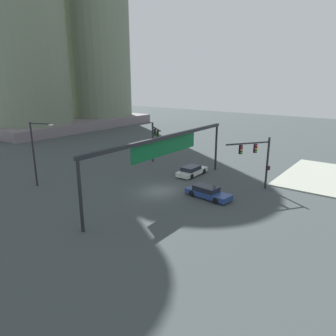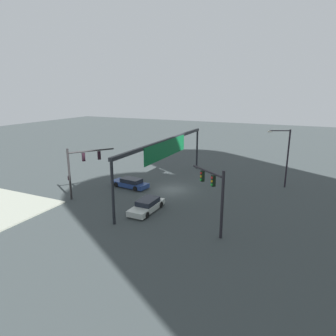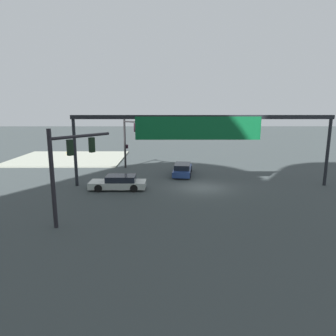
# 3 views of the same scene
# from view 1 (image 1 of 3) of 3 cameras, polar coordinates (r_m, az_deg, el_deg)

# --- Properties ---
(ground_plane) EXTENTS (162.54, 162.54, 0.00)m
(ground_plane) POSITION_cam_1_polar(r_m,az_deg,el_deg) (34.73, -1.50, -4.20)
(ground_plane) COLOR #363D3F
(sidewalk_corner) EXTENTS (14.44, 11.91, 0.15)m
(sidewalk_corner) POSITION_cam_1_polar(r_m,az_deg,el_deg) (43.81, 28.00, -1.73)
(sidewalk_corner) COLOR #959A8B
(sidewalk_corner) RESTS_ON ground
(traffic_signal_near_corner) EXTENTS (2.82, 3.61, 5.79)m
(traffic_signal_near_corner) POSITION_cam_1_polar(r_m,az_deg,el_deg) (45.31, -2.47, 5.58)
(traffic_signal_near_corner) COLOR #232127
(traffic_signal_near_corner) RESTS_ON ground
(traffic_signal_opposite_side) EXTENTS (4.41, 3.46, 5.79)m
(traffic_signal_opposite_side) POSITION_cam_1_polar(r_m,az_deg,el_deg) (35.52, 15.90, 2.19)
(traffic_signal_opposite_side) COLOR #252426
(traffic_signal_opposite_side) RESTS_ON ground
(streetlamp_curved_arm) EXTENTS (1.41, 2.70, 7.31)m
(streetlamp_curved_arm) POSITION_cam_1_polar(r_m,az_deg,el_deg) (38.18, -22.65, 3.19)
(streetlamp_curved_arm) COLOR black
(streetlamp_curved_arm) RESTS_ON ground
(overhead_sign_gantry) EXTENTS (22.62, 0.43, 6.25)m
(overhead_sign_gantry) POSITION_cam_1_polar(r_m,az_deg,el_deg) (32.94, -0.41, 4.17)
(overhead_sign_gantry) COLOR black
(overhead_sign_gantry) RESTS_ON ground
(highrise_twin_tower) EXTENTS (39.23, 19.56, 54.25)m
(highrise_twin_tower) POSITION_cam_1_polar(r_m,az_deg,el_deg) (84.70, -18.73, 25.28)
(highrise_twin_tower) COLOR slate
(highrise_twin_tower) RESTS_ON ground
(sedan_car_approaching) EXTENTS (4.77, 1.96, 1.21)m
(sedan_car_approaching) POSITION_cam_1_polar(r_m,az_deg,el_deg) (40.37, 4.30, -0.49)
(sedan_car_approaching) COLOR #B1B9B4
(sedan_car_approaching) RESTS_ON ground
(sedan_car_waiting_far) EXTENTS (2.29, 5.05, 1.21)m
(sedan_car_waiting_far) POSITION_cam_1_polar(r_m,az_deg,el_deg) (32.98, 7.14, -4.37)
(sedan_car_waiting_far) COLOR navy
(sedan_car_waiting_far) RESTS_ON ground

